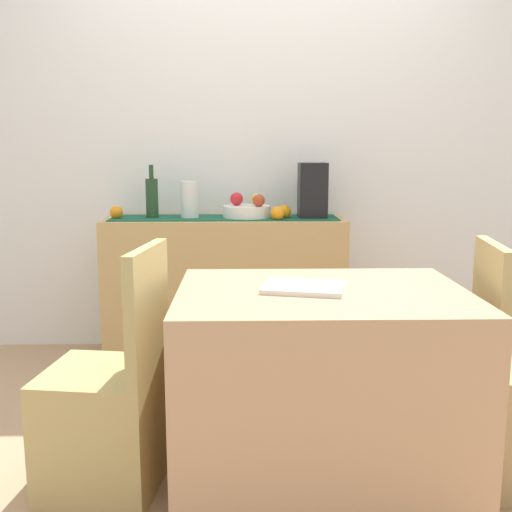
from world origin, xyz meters
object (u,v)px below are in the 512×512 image
at_px(wine_bottle, 152,198).
at_px(ceramic_vase, 190,200).
at_px(sideboard_console, 225,288).
at_px(fruit_bowl, 247,211).
at_px(chair_near_window, 108,418).
at_px(coffee_maker, 312,191).
at_px(open_book, 304,287).
at_px(dining_table, 321,389).

bearing_deg(wine_bottle, ceramic_vase, -0.00).
height_order(sideboard_console, fruit_bowl, fruit_bowl).
xyz_separation_m(ceramic_vase, chair_near_window, (-0.19, -1.42, -0.68)).
bearing_deg(coffee_maker, fruit_bowl, 180.00).
height_order(fruit_bowl, coffee_maker, coffee_maker).
bearing_deg(open_book, fruit_bowl, 110.82).
bearing_deg(ceramic_vase, dining_table, -67.45).
bearing_deg(wine_bottle, dining_table, -60.39).
distance_m(fruit_bowl, dining_table, 1.53).
bearing_deg(sideboard_console, fruit_bowl, 0.00).
relative_size(sideboard_console, chair_near_window, 1.55).
height_order(open_book, chair_near_window, chair_near_window).
distance_m(sideboard_console, open_book, 1.49).
distance_m(sideboard_console, wine_bottle, 0.68).
distance_m(open_book, chair_near_window, 0.86).
distance_m(coffee_maker, dining_table, 1.55).
bearing_deg(coffee_maker, chair_near_window, -122.38).
bearing_deg(ceramic_vase, chair_near_window, -97.49).
relative_size(ceramic_vase, dining_table, 0.21).
xyz_separation_m(wine_bottle, coffee_maker, (0.93, -0.00, 0.04)).
bearing_deg(chair_near_window, fruit_bowl, 69.94).
bearing_deg(chair_near_window, dining_table, 0.17).
height_order(coffee_maker, dining_table, coffee_maker).
xyz_separation_m(wine_bottle, dining_table, (0.81, -1.42, -0.59)).
bearing_deg(ceramic_vase, wine_bottle, 180.00).
bearing_deg(sideboard_console, ceramic_vase, 180.00).
height_order(sideboard_console, ceramic_vase, ceramic_vase).
bearing_deg(open_book, coffee_maker, 95.47).
height_order(coffee_maker, ceramic_vase, coffee_maker).
distance_m(coffee_maker, open_book, 1.45).
distance_m(sideboard_console, ceramic_vase, 0.56).
distance_m(ceramic_vase, chair_near_window, 1.58).
relative_size(sideboard_console, dining_table, 1.36).
bearing_deg(chair_near_window, wine_bottle, 91.23).
xyz_separation_m(coffee_maker, ceramic_vase, (-0.71, 0.00, -0.05)).
bearing_deg(ceramic_vase, open_book, -69.80).
xyz_separation_m(fruit_bowl, chair_near_window, (-0.52, -1.42, -0.61)).
distance_m(sideboard_console, coffee_maker, 0.77).
height_order(wine_bottle, open_book, wine_bottle).
height_order(fruit_bowl, wine_bottle, wine_bottle).
bearing_deg(coffee_maker, ceramic_vase, 180.00).
bearing_deg(dining_table, wine_bottle, 119.61).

